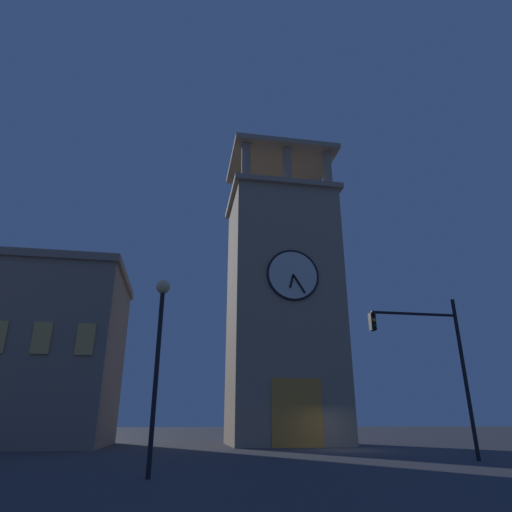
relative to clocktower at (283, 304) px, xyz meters
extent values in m
plane|color=#424247|center=(-1.80, 5.65, -9.57)|extent=(200.00, 200.00, 0.00)
cube|color=gray|center=(0.00, -0.02, -0.63)|extent=(7.62, 6.32, 17.88)
cube|color=gray|center=(0.00, -0.02, 8.51)|extent=(8.22, 6.92, 0.40)
cylinder|color=gray|center=(-3.21, 2.54, 10.27)|extent=(0.70, 0.70, 3.11)
cylinder|color=gray|center=(0.00, 2.54, 10.27)|extent=(0.70, 0.70, 3.11)
cylinder|color=gray|center=(3.21, 2.54, 10.27)|extent=(0.70, 0.70, 3.11)
cylinder|color=gray|center=(-3.21, -2.58, 10.27)|extent=(0.70, 0.70, 3.11)
cylinder|color=gray|center=(0.00, -2.58, 10.27)|extent=(0.70, 0.70, 3.11)
cylinder|color=gray|center=(3.21, -2.58, 10.27)|extent=(0.70, 0.70, 3.11)
cube|color=gray|center=(0.00, -0.02, 12.03)|extent=(8.22, 6.92, 0.40)
cylinder|color=black|center=(0.00, -0.02, 13.50)|extent=(0.12, 0.12, 2.55)
cylinder|color=silver|center=(0.00, 3.20, 1.23)|extent=(3.49, 0.12, 3.49)
torus|color=black|center=(0.00, 3.22, 1.23)|extent=(3.65, 0.16, 3.65)
cube|color=black|center=(0.12, 3.30, 0.77)|extent=(0.36, 0.06, 0.96)
cube|color=black|center=(-0.39, 3.30, 0.60)|extent=(0.88, 0.06, 1.33)
cube|color=orange|center=(0.00, 3.09, -7.57)|extent=(3.20, 0.24, 4.00)
cube|color=gray|center=(18.58, -0.32, -4.22)|extent=(14.19, 8.96, 10.70)
cube|color=gray|center=(18.58, -0.32, 1.38)|extent=(14.59, 9.36, 0.50)
cube|color=#E0B259|center=(12.66, 4.21, -3.69)|extent=(1.00, 0.12, 1.80)
cube|color=#E0B259|center=(15.03, 4.21, -3.69)|extent=(1.00, 0.12, 1.80)
cylinder|color=black|center=(-4.71, 13.26, -6.27)|extent=(0.16, 0.16, 6.61)
cylinder|color=black|center=(-2.73, 13.26, -3.69)|extent=(3.95, 0.12, 0.12)
cube|color=black|center=(-0.76, 13.26, -4.12)|extent=(0.22, 0.30, 0.75)
sphere|color=#360505|center=(-0.76, 13.44, -3.84)|extent=(0.16, 0.16, 0.16)
sphere|color=orange|center=(-0.76, 13.44, -4.09)|extent=(0.16, 0.16, 0.16)
sphere|color=#063316|center=(-0.76, 13.44, -4.34)|extent=(0.16, 0.16, 0.16)
cylinder|color=black|center=(7.92, 16.92, -6.94)|extent=(0.14, 0.14, 5.26)
sphere|color=#F9DB8C|center=(7.92, 16.92, -4.09)|extent=(0.44, 0.44, 0.44)
camera|label=1|loc=(7.27, 30.51, -8.09)|focal=30.54mm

